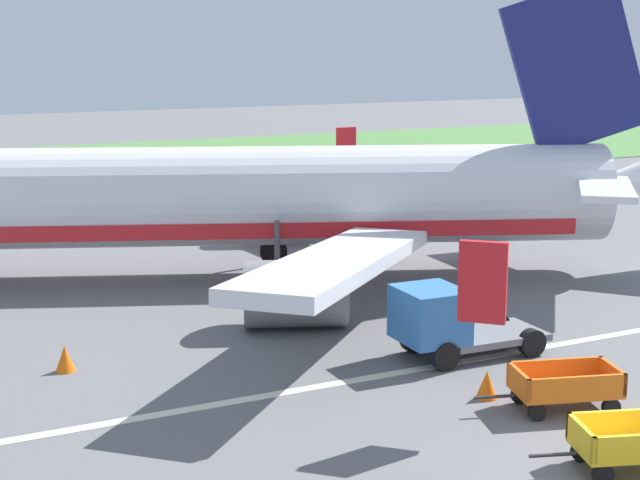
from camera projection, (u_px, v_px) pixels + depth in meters
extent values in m
cube|color=#518442|center=(52.00, 167.00, 69.17)|extent=(220.00, 28.00, 0.06)
cube|color=silver|center=(420.00, 369.00, 26.63)|extent=(120.00, 0.36, 0.01)
cylinder|color=silver|center=(208.00, 196.00, 36.18)|extent=(29.18, 14.73, 3.70)
cube|color=red|center=(208.00, 223.00, 36.39)|extent=(26.33, 13.43, 0.56)
cube|color=silver|center=(340.00, 262.00, 28.48)|extent=(10.92, 11.14, 1.35)
cube|color=red|center=(483.00, 282.00, 22.15)|extent=(0.93, 0.91, 1.90)
cylinder|color=gray|center=(295.00, 293.00, 30.18)|extent=(3.76, 3.15, 2.10)
cube|color=silver|center=(304.00, 181.00, 44.79)|extent=(2.63, 13.01, 1.35)
cube|color=red|center=(346.00, 145.00, 51.15)|extent=(1.10, 0.20, 1.90)
cylinder|color=gray|center=(279.00, 216.00, 43.44)|extent=(3.76, 3.15, 2.10)
cube|color=navy|center=(576.00, 66.00, 36.29)|extent=(5.67, 2.59, 6.88)
cube|color=silver|center=(606.00, 189.00, 34.02)|extent=(4.73, 5.14, 0.24)
cube|color=silver|center=(549.00, 166.00, 40.27)|extent=(2.17, 5.32, 0.24)
cylinder|color=#4C4C51|center=(277.00, 249.00, 34.55)|extent=(0.20, 0.20, 2.04)
cylinder|color=black|center=(277.00, 277.00, 34.75)|extent=(1.19, 0.83, 1.10)
cylinder|color=#4C4C51|center=(273.00, 226.00, 38.84)|extent=(0.20, 0.20, 2.04)
cylinder|color=black|center=(273.00, 251.00, 39.05)|extent=(1.19, 0.83, 1.10)
cube|color=gold|center=(635.00, 448.00, 20.30)|extent=(2.82, 2.14, 0.08)
cube|color=gold|center=(622.00, 422.00, 20.86)|extent=(2.40, 0.91, 0.55)
cube|color=gold|center=(581.00, 437.00, 20.08)|extent=(0.55, 1.36, 0.55)
cylinder|color=#2D2D33|center=(552.00, 455.00, 20.07)|extent=(0.97, 0.40, 0.08)
cylinder|color=black|center=(603.00, 474.00, 19.68)|extent=(0.47, 0.29, 0.44)
cylinder|color=black|center=(581.00, 451.00, 20.77)|extent=(0.47, 0.29, 0.44)
cube|color=orange|center=(565.00, 391.00, 23.63)|extent=(2.80, 2.07, 0.08)
cube|color=orange|center=(577.00, 388.00, 22.94)|extent=(2.42, 0.83, 0.55)
cube|color=orange|center=(555.00, 370.00, 24.20)|extent=(2.42, 0.83, 0.55)
cube|color=orange|center=(519.00, 381.00, 23.37)|extent=(0.51, 1.37, 0.55)
cube|color=orange|center=(612.00, 376.00, 23.77)|extent=(0.51, 1.37, 0.55)
cylinder|color=#2D2D33|center=(494.00, 397.00, 23.35)|extent=(0.98, 0.37, 0.08)
cylinder|color=black|center=(537.00, 412.00, 22.99)|extent=(0.47, 0.28, 0.44)
cylinder|color=black|center=(520.00, 395.00, 24.07)|extent=(0.47, 0.28, 0.44)
cylinder|color=black|center=(611.00, 407.00, 23.30)|extent=(0.47, 0.28, 0.44)
cylinder|color=black|center=(591.00, 391.00, 24.38)|extent=(0.47, 0.28, 0.44)
cube|color=slate|center=(488.00, 335.00, 28.04)|extent=(3.18, 2.03, 0.20)
cube|color=#3370B7|center=(430.00, 314.00, 27.07)|extent=(1.78, 1.97, 1.50)
cube|color=#19232D|center=(405.00, 312.00, 26.72)|extent=(0.15, 1.62, 0.67)
cylinder|color=black|center=(445.00, 356.00, 26.50)|extent=(0.81, 0.33, 0.80)
cylinder|color=black|center=(414.00, 339.00, 28.02)|extent=(0.81, 0.33, 0.80)
cylinder|color=black|center=(532.00, 343.00, 27.65)|extent=(0.81, 0.33, 0.80)
cylinder|color=black|center=(497.00, 327.00, 29.18)|extent=(0.81, 0.33, 0.80)
cone|color=orange|center=(65.00, 359.00, 26.40)|extent=(0.55, 0.55, 0.72)
cone|color=orange|center=(487.00, 385.00, 24.41)|extent=(0.55, 0.55, 0.72)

